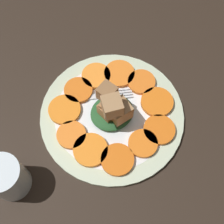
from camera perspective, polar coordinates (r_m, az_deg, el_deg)
table_slab at (r=68.33cm, az=0.00°, el=-1.09°), size 120.00×120.00×2.00cm
plate at (r=66.95cm, az=0.00°, el=-0.57°), size 30.75×30.75×1.05cm
carrot_slice_0 at (r=69.84cm, az=5.40°, el=5.48°), size 6.14×6.14×0.89cm
carrot_slice_1 at (r=70.67cm, az=1.35°, el=7.03°), size 6.88×6.88×0.89cm
carrot_slice_2 at (r=70.45cm, az=-2.92°, el=6.63°), size 6.50×6.50×0.89cm
carrot_slice_3 at (r=68.90cm, az=-6.17°, el=3.98°), size 6.28×6.28×0.89cm
carrot_slice_4 at (r=67.12cm, az=-8.67°, el=0.42°), size 6.92×6.92×0.89cm
carrot_slice_5 at (r=64.80cm, az=-7.59°, el=-3.90°), size 6.09×6.09×0.89cm
carrot_slice_6 at (r=63.21cm, az=-3.95°, el=-6.93°), size 7.04×7.04×0.89cm
carrot_slice_7 at (r=62.48cm, az=1.00°, el=-8.70°), size 6.66×6.66×0.89cm
carrot_slice_8 at (r=63.80cm, az=5.68°, el=-5.74°), size 6.03×6.03×0.89cm
carrot_slice_9 at (r=65.26cm, az=8.62°, el=-3.22°), size 6.61×6.61×0.89cm
carrot_slice_10 at (r=67.85cm, az=8.23°, el=1.81°), size 7.02×7.02×0.89cm
center_pile at (r=63.24cm, az=0.07°, el=0.72°), size 9.29×8.36×9.04cm
fork at (r=68.11cm, az=-3.05°, el=2.81°), size 16.38×8.38×0.40cm
water_glass at (r=61.64cm, az=-18.67°, el=-11.33°), size 7.19×7.19×9.01cm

